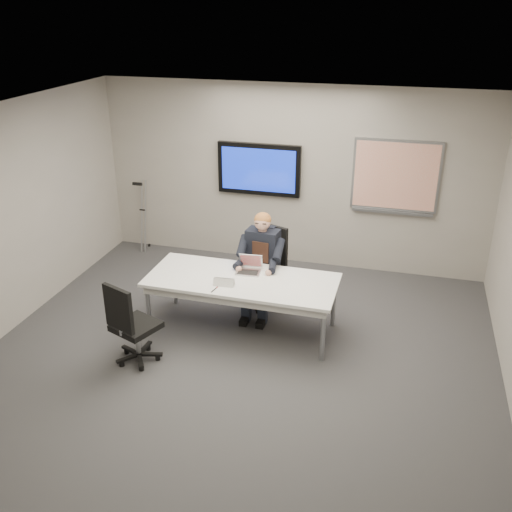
% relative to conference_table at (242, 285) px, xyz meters
% --- Properties ---
extents(floor, '(6.00, 6.00, 0.02)m').
position_rel_conference_table_xyz_m(floor, '(0.13, -0.76, -0.65)').
color(floor, '#38383B').
rests_on(floor, ground).
extents(ceiling, '(6.00, 6.00, 0.02)m').
position_rel_conference_table_xyz_m(ceiling, '(0.13, -0.76, 2.15)').
color(ceiling, white).
rests_on(ceiling, wall_back).
extents(wall_back, '(6.00, 0.02, 2.80)m').
position_rel_conference_table_xyz_m(wall_back, '(0.13, 2.24, 0.75)').
color(wall_back, '#9A958B').
rests_on(wall_back, ground).
extents(wall_front, '(6.00, 0.02, 2.80)m').
position_rel_conference_table_xyz_m(wall_front, '(0.13, -3.76, 0.75)').
color(wall_front, '#9A958B').
rests_on(wall_front, ground).
extents(conference_table, '(2.37, 1.00, 0.73)m').
position_rel_conference_table_xyz_m(conference_table, '(0.00, 0.00, 0.00)').
color(conference_table, white).
rests_on(conference_table, ground).
extents(tv_display, '(1.30, 0.09, 0.80)m').
position_rel_conference_table_xyz_m(tv_display, '(-0.37, 2.19, 0.85)').
color(tv_display, black).
rests_on(tv_display, wall_back).
extents(whiteboard, '(1.25, 0.08, 1.10)m').
position_rel_conference_table_xyz_m(whiteboard, '(1.68, 2.21, 0.89)').
color(whiteboard, '#94969C').
rests_on(whiteboard, wall_back).
extents(office_chair_far, '(0.68, 0.68, 1.11)m').
position_rel_conference_table_xyz_m(office_chair_far, '(0.11, 0.73, -0.30)').
color(office_chair_far, black).
rests_on(office_chair_far, ground).
extents(office_chair_near, '(0.65, 0.65, 1.05)m').
position_rel_conference_table_xyz_m(office_chair_near, '(-1.00, -1.02, -0.32)').
color(office_chair_near, black).
rests_on(office_chair_near, ground).
extents(seated_person, '(0.45, 0.77, 1.38)m').
position_rel_conference_table_xyz_m(seated_person, '(0.10, 0.48, -0.09)').
color(seated_person, '#1C222F').
rests_on(seated_person, office_chair_far).
extents(crutch, '(0.33, 0.57, 1.28)m').
position_rel_conference_table_xyz_m(crutch, '(-2.32, 2.04, -0.02)').
color(crutch, '#A4A7AC').
rests_on(crutch, ground).
extents(laptop, '(0.31, 0.30, 0.21)m').
position_rel_conference_table_xyz_m(laptop, '(0.03, 0.23, 0.14)').
color(laptop, silver).
rests_on(laptop, conference_table).
extents(name_tent, '(0.25, 0.09, 0.10)m').
position_rel_conference_table_xyz_m(name_tent, '(-0.16, -0.23, 0.13)').
color(name_tent, silver).
rests_on(name_tent, conference_table).
extents(pen, '(0.04, 0.15, 0.01)m').
position_rel_conference_table_xyz_m(pen, '(-0.23, -0.37, 0.09)').
color(pen, black).
rests_on(pen, conference_table).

